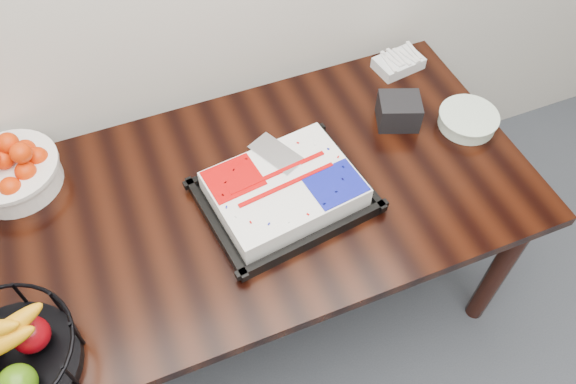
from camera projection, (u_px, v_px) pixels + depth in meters
name	position (u px, v px, depth m)	size (l,w,h in m)	color
table	(247.00, 212.00, 1.80)	(1.80, 0.90, 0.75)	black
cake_tray	(284.00, 191.00, 1.69)	(0.53, 0.44, 0.10)	black
tangerine_bowl	(9.00, 167.00, 1.70)	(0.30, 0.30, 0.19)	white
fruit_basket	(4.00, 357.00, 1.35)	(0.36, 0.36, 0.19)	black
plate_stack	(468.00, 120.00, 1.90)	(0.20, 0.20, 0.05)	white
fork_bag	(398.00, 63.00, 2.07)	(0.19, 0.13, 0.05)	silver
napkin_box	(399.00, 111.00, 1.89)	(0.14, 0.12, 0.10)	black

